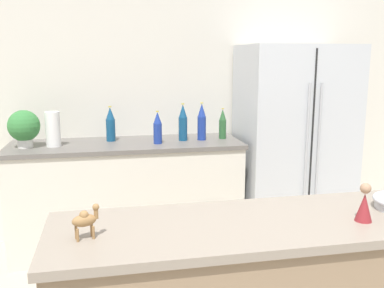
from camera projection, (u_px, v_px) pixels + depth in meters
name	position (u px, v px, depth m)	size (l,w,h in m)	color
wall_back	(171.00, 92.00, 3.80)	(8.00, 0.06, 2.55)	silver
back_counter	(128.00, 195.00, 3.57)	(1.87, 0.63, 0.90)	silver
refrigerator	(293.00, 144.00, 3.72)	(0.92, 0.69, 1.68)	silver
potted_plant	(24.00, 127.00, 3.25)	(0.24, 0.24, 0.29)	silver
paper_towel_roll	(53.00, 129.00, 3.30)	(0.11, 0.11, 0.27)	white
back_bottle_0	(202.00, 122.00, 3.56)	(0.07, 0.07, 0.32)	navy
back_bottle_1	(158.00, 128.00, 3.41)	(0.07, 0.07, 0.26)	navy
back_bottle_2	(183.00, 123.00, 3.54)	(0.07, 0.07, 0.31)	navy
back_bottle_3	(223.00, 124.00, 3.62)	(0.06, 0.06, 0.26)	#2D6033
back_bottle_4	(111.00, 124.00, 3.51)	(0.08, 0.08, 0.29)	navy
camel_figurine	(85.00, 219.00, 1.53)	(0.10, 0.07, 0.13)	olive
wise_man_figurine_blue	(364.00, 205.00, 1.70)	(0.07, 0.07, 0.16)	maroon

